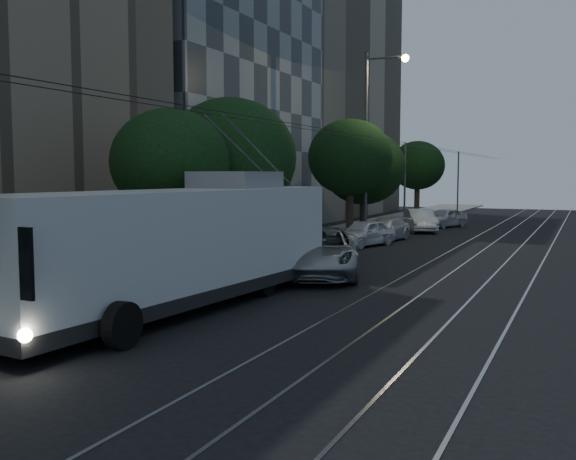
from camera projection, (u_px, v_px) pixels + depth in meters
The scene contains 18 objects.
ground at pixel (296, 329), 15.84m from camera, with size 120.00×120.00×0.00m, color black.
sidewalk at pixel (321, 239), 37.04m from camera, with size 5.00×90.00×0.15m, color gray.
tram_rails at pixel (502, 249), 32.81m from camera, with size 4.52×90.00×0.02m.
overhead_wires at pixel (364, 180), 35.68m from camera, with size 2.23×90.00×6.00m.
building_glass_mid at pixel (173, 29), 42.56m from camera, with size 14.40×18.40×26.80m.
building_tan_far at pixel (298, 29), 60.24m from camera, with size 14.40×22.40×34.80m.
trolleybus at pixel (183, 245), 18.23m from camera, with size 3.67×13.14×5.63m.
pickup_silver at pixel (319, 252), 24.12m from camera, with size 2.98×6.47×1.80m, color #989B9F.
car_white_a at pixel (364, 233), 33.98m from camera, with size 1.66×4.12×1.41m, color white.
car_white_b at pixel (385, 230), 36.77m from camera, with size 1.79×4.39×1.27m, color silver.
car_white_c at pixel (420, 220), 42.59m from camera, with size 1.58×4.53×1.49m, color white.
car_white_d at pixel (445, 218), 46.12m from camera, with size 1.62×4.03×1.37m, color silver.
tree_1 at pixel (170, 163), 22.62m from camera, with size 4.21×4.21×6.13m.
tree_2 at pixel (231, 158), 25.42m from camera, with size 5.25×5.25×6.83m.
tree_3 at pixel (350, 157), 38.01m from camera, with size 5.04×5.04×7.08m.
tree_4 at pixel (363, 167), 41.49m from camera, with size 5.39×5.39×6.69m.
tree_5 at pixel (417, 166), 52.85m from camera, with size 4.46×4.46×6.54m.
streetlamp_far at pixel (373, 127), 38.12m from camera, with size 2.64×0.44×11.04m.
Camera 1 is at (6.45, -14.17, 3.82)m, focal length 40.00 mm.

